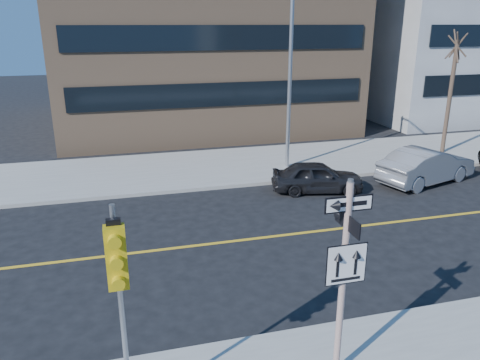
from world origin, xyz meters
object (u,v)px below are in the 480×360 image
object	(u,v)px
sign_pole	(344,270)
traffic_signal	(118,275)
parked_car_b	(426,166)
parked_car_a	(317,177)
street_tree_west	(457,49)
streetlight_a	(292,70)

from	to	relation	value
sign_pole	traffic_signal	size ratio (longest dim) A/B	1.02
parked_car_b	parked_car_a	bearing A→B (deg)	71.37
street_tree_west	parked_car_a	bearing A→B (deg)	-157.93
sign_pole	street_tree_west	xyz separation A→B (m)	(13.00, 13.81, 3.09)
street_tree_west	parked_car_b	bearing A→B (deg)	-135.01
parked_car_a	street_tree_west	bearing A→B (deg)	-54.77
sign_pole	traffic_signal	distance (m)	4.05
parked_car_a	street_tree_west	size ratio (longest dim) A/B	0.60
parked_car_a	parked_car_b	world-z (taller)	parked_car_b
traffic_signal	parked_car_b	bearing A→B (deg)	37.61
traffic_signal	street_tree_west	size ratio (longest dim) A/B	0.63
parked_car_b	street_tree_west	xyz separation A→B (m)	(3.78, 3.78, 4.74)
sign_pole	street_tree_west	size ratio (longest dim) A/B	0.64
streetlight_a	street_tree_west	xyz separation A→B (m)	(9.00, 0.54, 0.77)
parked_car_a	parked_car_b	xyz separation A→B (m)	(5.12, -0.17, 0.14)
parked_car_a	parked_car_b	size ratio (longest dim) A/B	0.79
traffic_signal	parked_car_b	distance (m)	16.84
sign_pole	parked_car_b	size ratio (longest dim) A/B	0.85
traffic_signal	parked_car_b	size ratio (longest dim) A/B	0.84
parked_car_b	street_tree_west	size ratio (longest dim) A/B	0.75
parked_car_a	street_tree_west	distance (m)	10.77
traffic_signal	parked_car_a	xyz separation A→B (m)	(8.10, 10.35, -2.38)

